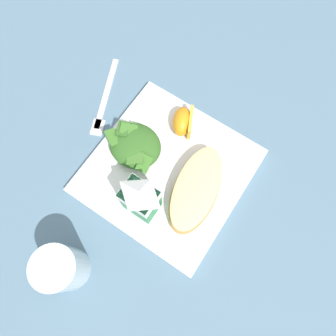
{
  "coord_description": "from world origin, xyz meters",
  "views": [
    {
      "loc": [
        -0.1,
        0.16,
        0.59
      ],
      "look_at": [
        0.0,
        0.0,
        0.03
      ],
      "focal_mm": 33.99,
      "sensor_mm": 36.0,
      "label": 1
    }
  ],
  "objects_px": {
    "milk_carton": "(141,199)",
    "green_salad_pile": "(134,147)",
    "metal_fork": "(104,103)",
    "drinking_clear_cup": "(62,268)",
    "cheesy_pizza_bread": "(196,189)",
    "orange_wedge_front": "(183,122)",
    "white_plate": "(168,171)"
  },
  "relations": [
    {
      "from": "cheesy_pizza_bread",
      "to": "metal_fork",
      "type": "relative_size",
      "value": 1.01
    },
    {
      "from": "white_plate",
      "to": "green_salad_pile",
      "type": "bearing_deg",
      "value": 2.93
    },
    {
      "from": "milk_carton",
      "to": "metal_fork",
      "type": "xyz_separation_m",
      "value": [
        0.2,
        -0.13,
        -0.07
      ]
    },
    {
      "from": "cheesy_pizza_bread",
      "to": "metal_fork",
      "type": "distance_m",
      "value": 0.27
    },
    {
      "from": "green_salad_pile",
      "to": "drinking_clear_cup",
      "type": "distance_m",
      "value": 0.24
    },
    {
      "from": "green_salad_pile",
      "to": "cheesy_pizza_bread",
      "type": "bearing_deg",
      "value": 178.29
    },
    {
      "from": "cheesy_pizza_bread",
      "to": "milk_carton",
      "type": "bearing_deg",
      "value": 50.16
    },
    {
      "from": "metal_fork",
      "to": "drinking_clear_cup",
      "type": "bearing_deg",
      "value": 117.24
    },
    {
      "from": "milk_carton",
      "to": "orange_wedge_front",
      "type": "height_order",
      "value": "milk_carton"
    },
    {
      "from": "milk_carton",
      "to": "drinking_clear_cup",
      "type": "distance_m",
      "value": 0.17
    },
    {
      "from": "white_plate",
      "to": "green_salad_pile",
      "type": "relative_size",
      "value": 2.58
    },
    {
      "from": "metal_fork",
      "to": "drinking_clear_cup",
      "type": "distance_m",
      "value": 0.33
    },
    {
      "from": "cheesy_pizza_bread",
      "to": "orange_wedge_front",
      "type": "relative_size",
      "value": 2.6
    },
    {
      "from": "drinking_clear_cup",
      "to": "orange_wedge_front",
      "type": "bearing_deg",
      "value": -92.89
    },
    {
      "from": "white_plate",
      "to": "metal_fork",
      "type": "height_order",
      "value": "white_plate"
    },
    {
      "from": "white_plate",
      "to": "orange_wedge_front",
      "type": "height_order",
      "value": "orange_wedge_front"
    },
    {
      "from": "milk_carton",
      "to": "drinking_clear_cup",
      "type": "relative_size",
      "value": 1.12
    },
    {
      "from": "green_salad_pile",
      "to": "drinking_clear_cup",
      "type": "height_order",
      "value": "drinking_clear_cup"
    },
    {
      "from": "metal_fork",
      "to": "white_plate",
      "type": "bearing_deg",
      "value": 165.37
    },
    {
      "from": "white_plate",
      "to": "green_salad_pile",
      "type": "height_order",
      "value": "green_salad_pile"
    },
    {
      "from": "white_plate",
      "to": "cheesy_pizza_bread",
      "type": "xyz_separation_m",
      "value": [
        -0.07,
        0.01,
        0.03
      ]
    },
    {
      "from": "orange_wedge_front",
      "to": "metal_fork",
      "type": "relative_size",
      "value": 0.39
    },
    {
      "from": "white_plate",
      "to": "metal_fork",
      "type": "xyz_separation_m",
      "value": [
        0.2,
        -0.05,
        -0.01
      ]
    },
    {
      "from": "green_salad_pile",
      "to": "metal_fork",
      "type": "height_order",
      "value": "green_salad_pile"
    },
    {
      "from": "milk_carton",
      "to": "white_plate",
      "type": "bearing_deg",
      "value": -88.0
    },
    {
      "from": "drinking_clear_cup",
      "to": "cheesy_pizza_bread",
      "type": "bearing_deg",
      "value": -114.83
    },
    {
      "from": "white_plate",
      "to": "green_salad_pile",
      "type": "distance_m",
      "value": 0.08
    },
    {
      "from": "milk_carton",
      "to": "orange_wedge_front",
      "type": "relative_size",
      "value": 1.58
    },
    {
      "from": "orange_wedge_front",
      "to": "cheesy_pizza_bread",
      "type": "bearing_deg",
      "value": 132.76
    },
    {
      "from": "metal_fork",
      "to": "orange_wedge_front",
      "type": "bearing_deg",
      "value": -166.44
    },
    {
      "from": "milk_carton",
      "to": "green_salad_pile",
      "type": "bearing_deg",
      "value": -45.81
    },
    {
      "from": "cheesy_pizza_bread",
      "to": "green_salad_pile",
      "type": "height_order",
      "value": "green_salad_pile"
    }
  ]
}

